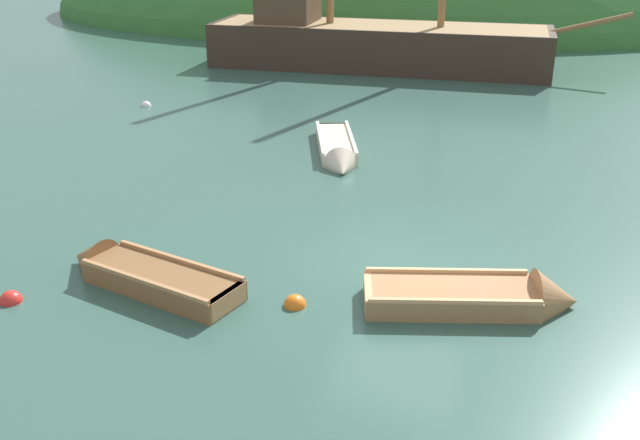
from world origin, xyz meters
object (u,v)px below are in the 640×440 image
(rowboat_outer_right, at_px, (141,277))
(rowboat_far, at_px, (337,152))
(sailing_ship, at_px, (375,52))
(buoy_red, at_px, (11,301))
(buoy_orange, at_px, (295,305))
(buoy_white, at_px, (146,106))
(rowboat_near_dock, at_px, (484,300))

(rowboat_outer_right, height_order, rowboat_far, rowboat_outer_right)
(sailing_ship, distance_m, buoy_red, 20.70)
(buoy_orange, bearing_deg, buoy_white, 127.72)
(buoy_red, xyz_separation_m, buoy_white, (-4.12, 12.32, 0.00))
(rowboat_far, bearing_deg, buoy_red, -38.70)
(rowboat_outer_right, relative_size, rowboat_near_dock, 1.02)
(sailing_ship, bearing_deg, rowboat_outer_right, -91.42)
(rowboat_near_dock, bearing_deg, sailing_ship, 92.99)
(rowboat_near_dock, bearing_deg, buoy_orange, -178.52)
(buoy_orange, xyz_separation_m, buoy_white, (-8.65, 11.19, 0.00))
(rowboat_outer_right, xyz_separation_m, buoy_white, (-5.88, 11.17, -0.13))
(rowboat_far, xyz_separation_m, buoy_orange, (1.29, -7.82, -0.09))
(rowboat_near_dock, distance_m, buoy_red, 7.73)
(buoy_orange, distance_m, buoy_red, 4.67)
(buoy_red, bearing_deg, rowboat_far, 70.11)
(buoy_white, bearing_deg, rowboat_near_dock, -41.79)
(rowboat_outer_right, xyz_separation_m, buoy_orange, (2.78, -0.02, -0.13))
(rowboat_near_dock, height_order, buoy_white, rowboat_near_dock)
(buoy_red, bearing_deg, buoy_white, 108.51)
(buoy_orange, height_order, buoy_red, buoy_red)
(rowboat_outer_right, relative_size, buoy_white, 11.28)
(sailing_ship, height_order, buoy_orange, sailing_ship)
(rowboat_far, height_order, buoy_orange, rowboat_far)
(rowboat_far, xyz_separation_m, rowboat_near_dock, (4.25, -7.01, 0.02))
(rowboat_far, xyz_separation_m, buoy_red, (-3.24, -8.95, -0.09))
(rowboat_far, bearing_deg, buoy_white, -133.40)
(rowboat_far, bearing_deg, rowboat_near_dock, 12.42)
(sailing_ship, relative_size, buoy_orange, 44.06)
(buoy_orange, distance_m, buoy_white, 14.15)
(rowboat_far, relative_size, buoy_orange, 10.58)
(sailing_ship, bearing_deg, buoy_orange, -83.30)
(buoy_red, bearing_deg, buoy_orange, 14.00)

